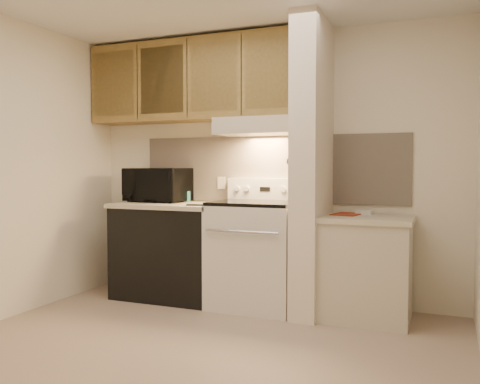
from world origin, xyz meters
The scene contains 47 objects.
floor centered at (0.00, 0.00, 0.00)m, with size 3.60×3.60×0.00m, color tan.
wall_back centered at (0.00, 1.50, 1.25)m, with size 3.60×0.02×2.50m, color white.
backsplash centered at (0.00, 1.49, 1.24)m, with size 2.60×0.02×0.63m, color beige.
range_body centered at (0.00, 1.16, 0.46)m, with size 0.76×0.65×0.92m, color silver.
oven_window centered at (0.00, 0.84, 0.50)m, with size 0.50×0.01×0.30m, color black.
oven_handle centered at (0.00, 0.80, 0.72)m, with size 0.02×0.02×0.65m, color silver.
cooktop centered at (0.00, 1.16, 0.94)m, with size 0.74×0.64×0.03m, color black.
range_backguard centered at (0.00, 1.44, 1.05)m, with size 0.76×0.08×0.20m, color silver.
range_display centered at (0.00, 1.40, 1.05)m, with size 0.10×0.01×0.04m, color black.
range_knob_left_outer centered at (-0.28, 1.40, 1.05)m, with size 0.05×0.05×0.02m, color silver.
range_knob_left_inner centered at (-0.18, 1.40, 1.05)m, with size 0.05×0.05×0.02m, color silver.
range_knob_right_inner centered at (0.18, 1.40, 1.05)m, with size 0.05×0.05×0.02m, color silver.
range_knob_right_outer centered at (0.28, 1.40, 1.05)m, with size 0.05×0.05×0.02m, color silver.
dishwasher_front centered at (-0.88, 1.17, 0.43)m, with size 1.00×0.63×0.87m, color black.
left_countertop centered at (-0.88, 1.17, 0.89)m, with size 1.04×0.67×0.04m, color beige.
spoon_rest centered at (-0.48, 0.97, 0.92)m, with size 0.21×0.07×0.01m, color black.
teal_jar centered at (-0.83, 1.39, 0.96)m, with size 0.10×0.10×0.11m, color #256362.
outlet centered at (-0.48, 1.48, 1.10)m, with size 0.08×0.01×0.12m, color beige.
microwave centered at (-1.10, 1.31, 1.08)m, with size 0.60×0.41×0.33m, color black.
partition_pillar centered at (0.51, 1.15, 1.25)m, with size 0.22×0.70×2.50m, color white.
pillar_trim centered at (0.39, 1.15, 1.30)m, with size 0.01×0.70×0.04m, color olive.
knife_strip centered at (0.39, 1.10, 1.32)m, with size 0.02×0.42×0.04m, color black.
knife_blade_a centered at (0.38, 0.94, 1.22)m, with size 0.01×0.04×0.16m, color silver.
knife_handle_a centered at (0.38, 0.95, 1.37)m, with size 0.02×0.02×0.10m, color black.
knife_blade_b centered at (0.38, 1.03, 1.21)m, with size 0.01×0.04×0.18m, color silver.
knife_handle_b centered at (0.38, 1.02, 1.37)m, with size 0.02×0.02×0.10m, color black.
knife_blade_c centered at (0.38, 1.09, 1.20)m, with size 0.01×0.04×0.20m, color silver.
knife_handle_c centered at (0.38, 1.09, 1.37)m, with size 0.02×0.02×0.10m, color black.
knife_blade_d centered at (0.38, 1.19, 1.22)m, with size 0.01×0.04×0.16m, color silver.
knife_handle_d centered at (0.38, 1.19, 1.37)m, with size 0.02×0.02×0.10m, color black.
knife_blade_e centered at (0.38, 1.25, 1.21)m, with size 0.01×0.04×0.18m, color silver.
knife_handle_e centered at (0.38, 1.25, 1.37)m, with size 0.02×0.02×0.10m, color black.
oven_mitt centered at (0.38, 1.32, 1.16)m, with size 0.03×0.09×0.23m, color slate.
right_cab_base centered at (0.97, 1.15, 0.40)m, with size 0.70×0.60×0.81m, color beige.
right_countertop centered at (0.97, 1.15, 0.83)m, with size 0.74×0.64×0.04m, color beige.
red_folder centered at (0.79, 1.25, 0.85)m, with size 0.21×0.29×0.01m, color #98341C.
white_box centered at (0.92, 1.33, 0.87)m, with size 0.13×0.09×0.04m, color white.
range_hood centered at (0.00, 1.28, 1.62)m, with size 0.78×0.44×0.15m, color beige.
hood_lip centered at (0.00, 1.07, 1.58)m, with size 0.78×0.04×0.06m, color beige.
upper_cabinets centered at (-0.69, 1.32, 2.08)m, with size 2.18×0.33×0.77m, color olive.
cab_door_a centered at (-1.51, 1.17, 2.08)m, with size 0.46×0.01×0.63m, color olive.
cab_gap_a centered at (-1.23, 1.16, 2.08)m, with size 0.01×0.01×0.73m, color black.
cab_door_b centered at (-0.96, 1.17, 2.08)m, with size 0.46×0.01×0.63m, color olive.
cab_gap_b centered at (-0.69, 1.16, 2.08)m, with size 0.01×0.01×0.73m, color black.
cab_door_c centered at (-0.42, 1.17, 2.08)m, with size 0.46×0.01×0.63m, color olive.
cab_gap_c centered at (-0.14, 1.16, 2.08)m, with size 0.01×0.01×0.73m, color black.
cab_door_d centered at (0.13, 1.17, 2.08)m, with size 0.46×0.01×0.63m, color olive.
Camera 1 is at (1.55, -3.08, 1.25)m, focal length 38.00 mm.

